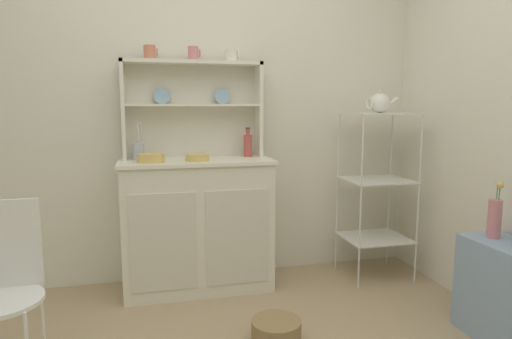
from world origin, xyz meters
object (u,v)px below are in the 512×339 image
Objects in this scene: bakers_rack at (377,176)px; wire_chair at (0,281)px; bowl_mixing_large at (151,158)px; hutch_cabinet at (197,223)px; hutch_shelf_unit at (193,102)px; flower_vase at (495,215)px; side_shelf_blue at (506,293)px; cup_terracotta_0 at (150,52)px; jam_bottle at (248,145)px; floor_basket at (276,332)px; utensil_jar at (138,151)px; porcelain_teapot at (380,103)px.

wire_chair is (-2.23, -0.86, -0.23)m from bakers_rack.
hutch_cabinet is at bearing 13.96° from bowl_mixing_large.
hutch_shelf_unit is 2.97× the size of flower_vase.
side_shelf_blue is 1.70× the size of flower_vase.
cup_terracotta_0 is (-0.28, 0.12, 1.14)m from hutch_cabinet.
jam_bottle is at bearing 13.43° from bowl_mixing_large.
side_shelf_blue is 2.03× the size of floor_basket.
flower_vase is (0.21, -0.89, -0.08)m from bakers_rack.
bakers_rack is at bearing -11.18° from jam_bottle.
side_shelf_blue is at bearing -36.36° from hutch_cabinet.
jam_bottle is (-1.13, 1.19, 0.71)m from side_shelf_blue.
floor_basket is 1.06× the size of utensil_jar.
side_shelf_blue is 0.63× the size of wire_chair.
cup_terracotta_0 is at bearing 176.83° from jam_bottle.
hutch_cabinet is 4.44× the size of porcelain_teapot.
wire_chair is 2.68× the size of flower_vase.
side_shelf_blue is 2.32m from utensil_jar.
wire_chair is 1.25m from utensil_jar.
bakers_rack is (1.29, -0.26, -0.53)m from hutch_shelf_unit.
floor_basket is at bearing -142.50° from porcelain_teapot.
wire_chair is 1.34m from floor_basket.
utensil_jar is (-1.87, 1.18, 0.68)m from side_shelf_blue.
jam_bottle is (0.67, 0.16, 0.06)m from bowl_mixing_large.
jam_bottle is at bearing 0.65° from utensil_jar.
cup_terracotta_0 is at bearing 172.11° from porcelain_teapot.
hutch_cabinet is 5.76× the size of bowl_mixing_large.
hutch_shelf_unit is 2.21m from side_shelf_blue.
porcelain_teapot is at bearing -5.92° from utensil_jar.
cup_terracotta_0 reaches higher than bowl_mixing_large.
hutch_shelf_unit is at bearing 38.69° from bowl_mixing_large.
wire_chair is 2.50m from porcelain_teapot.
bakers_rack is 1.59m from bowl_mixing_large.
cup_terracotta_0 is 0.40× the size of porcelain_teapot.
bakers_rack reaches higher than wire_chair.
hutch_shelf_unit is at bearing 44.87° from wire_chair.
bowl_mixing_large is at bearing -62.63° from utensil_jar.
hutch_cabinet is 1.52m from porcelain_teapot.
flower_vase is (1.78, -1.11, -0.93)m from cup_terracotta_0.
wire_chair is 1.66m from cup_terracotta_0.
bowl_mixing_large is at bearing 179.24° from porcelain_teapot.
cup_terracotta_0 reaches higher than utensil_jar.
flower_vase is (0.00, 0.12, 0.40)m from side_shelf_blue.
utensil_jar is at bearing 174.08° from porcelain_teapot.
porcelain_teapot reaches higher than wire_chair.
flower_vase is at bearing -6.94° from floor_basket.
hutch_shelf_unit is at bearing 139.81° from side_shelf_blue.
bakers_rack reaches higher than flower_vase.
bowl_mixing_large is 0.55× the size of flower_vase.
hutch_shelf_unit reaches higher than utensil_jar.
hutch_cabinet is at bearing 146.73° from flower_vase.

